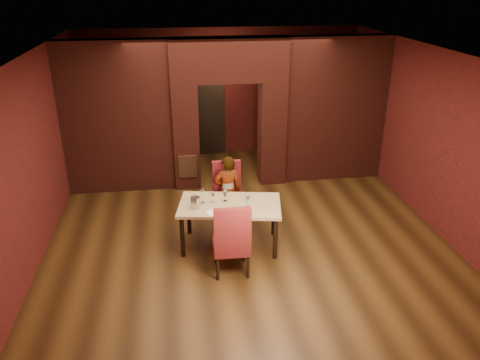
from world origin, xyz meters
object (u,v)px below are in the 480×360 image
object	(u,v)px
potted_plant	(265,207)
wine_bucket	(195,203)
dining_table	(230,225)
wine_glass_c	(248,201)
wine_glass_b	(225,196)
chair_far	(228,194)
water_bottle	(202,196)
wine_glass_a	(213,197)
chair_near	(231,237)
person_seated	(228,191)

from	to	relation	value
potted_plant	wine_bucket	bearing A→B (deg)	-143.31
dining_table	wine_glass_c	bearing A→B (deg)	-18.53
wine_glass_b	dining_table	bearing A→B (deg)	-61.77
chair_far	water_bottle	size ratio (longest dim) A/B	4.46
wine_glass_a	chair_near	bearing A→B (deg)	-76.82
person_seated	wine_glass_b	bearing A→B (deg)	75.43
chair_far	wine_glass_a	size ratio (longest dim) A/B	6.15
dining_table	potted_plant	bearing A→B (deg)	60.49
chair_near	wine_glass_a	world-z (taller)	chair_near
wine_glass_c	water_bottle	world-z (taller)	water_bottle
potted_plant	dining_table	bearing A→B (deg)	-129.67
person_seated	water_bottle	xyz separation A→B (m)	(-0.50, -0.64, 0.24)
chair_far	dining_table	bearing A→B (deg)	-96.34
wine_glass_b	water_bottle	size ratio (longest dim) A/B	0.74
wine_glass_c	water_bottle	xyz separation A→B (m)	(-0.73, 0.26, 0.03)
potted_plant	wine_glass_b	bearing A→B (deg)	-135.78
wine_bucket	dining_table	bearing A→B (deg)	6.36
chair_near	wine_bucket	distance (m)	0.91
wine_glass_a	wine_glass_b	size ratio (longest dim) A/B	0.99
dining_table	wine_glass_a	xyz separation A→B (m)	(-0.28, 0.09, 0.50)
wine_glass_b	wine_bucket	size ratio (longest dim) A/B	0.99
chair_near	wine_glass_c	size ratio (longest dim) A/B	5.80
dining_table	chair_near	world-z (taller)	chair_near
person_seated	chair_near	bearing A→B (deg)	81.26
wine_glass_c	wine_bucket	size ratio (longest dim) A/B	1.09
dining_table	potted_plant	world-z (taller)	dining_table
dining_table	wine_glass_a	distance (m)	0.58
dining_table	chair_far	world-z (taller)	chair_far
dining_table	wine_glass_b	world-z (taller)	wine_glass_b
wine_bucket	water_bottle	xyz separation A→B (m)	(0.13, 0.17, 0.03)
chair_far	chair_near	size ratio (longest dim) A/B	0.95
dining_table	person_seated	bearing A→B (deg)	96.21
person_seated	potted_plant	distance (m)	0.93
wine_glass_a	wine_glass_b	xyz separation A→B (m)	(0.21, 0.03, 0.00)
wine_glass_c	wine_glass_b	bearing A→B (deg)	141.50
chair_far	water_bottle	world-z (taller)	chair_far
wine_bucket	wine_glass_b	bearing A→B (deg)	19.92
dining_table	wine_bucket	size ratio (longest dim) A/B	8.72
person_seated	dining_table	bearing A→B (deg)	82.10
person_seated	potted_plant	size ratio (longest dim) A/B	3.71
wine_glass_b	wine_bucket	bearing A→B (deg)	-160.08
chair_near	chair_far	bearing A→B (deg)	-93.78
chair_near	wine_glass_a	bearing A→B (deg)	-75.32
dining_table	water_bottle	bearing A→B (deg)	176.49
water_bottle	wine_glass_a	bearing A→B (deg)	-5.41
wine_bucket	water_bottle	distance (m)	0.22
wine_bucket	water_bottle	size ratio (longest dim) A/B	0.74
chair_near	person_seated	distance (m)	1.53
person_seated	wine_bucket	xyz separation A→B (m)	(-0.63, -0.81, 0.21)
wine_glass_c	chair_near	bearing A→B (deg)	-120.07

